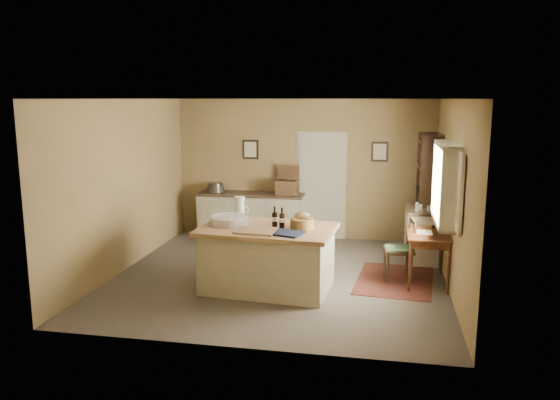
# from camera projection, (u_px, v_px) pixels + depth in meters

# --- Properties ---
(ground) EXTENTS (5.00, 5.00, 0.00)m
(ground) POSITION_uv_depth(u_px,v_px,m) (279.00, 276.00, 8.43)
(ground) COLOR brown
(ground) RESTS_ON ground
(wall_back) EXTENTS (5.00, 0.10, 2.70)m
(wall_back) POSITION_uv_depth(u_px,v_px,m) (303.00, 169.00, 10.60)
(wall_back) COLOR olive
(wall_back) RESTS_ON ground
(wall_front) EXTENTS (5.00, 0.10, 2.70)m
(wall_front) POSITION_uv_depth(u_px,v_px,m) (235.00, 229.00, 5.77)
(wall_front) COLOR olive
(wall_front) RESTS_ON ground
(wall_left) EXTENTS (0.10, 5.00, 2.70)m
(wall_left) POSITION_uv_depth(u_px,v_px,m) (125.00, 185.00, 8.64)
(wall_left) COLOR olive
(wall_left) RESTS_ON ground
(wall_right) EXTENTS (0.10, 5.00, 2.70)m
(wall_right) POSITION_uv_depth(u_px,v_px,m) (452.00, 196.00, 7.72)
(wall_right) COLOR olive
(wall_right) RESTS_ON ground
(ceiling) EXTENTS (5.00, 5.00, 0.00)m
(ceiling) POSITION_uv_depth(u_px,v_px,m) (279.00, 99.00, 7.93)
(ceiling) COLOR silver
(ceiling) RESTS_ON wall_back
(door) EXTENTS (0.97, 0.06, 2.11)m
(door) POSITION_uv_depth(u_px,v_px,m) (321.00, 185.00, 10.56)
(door) COLOR #B8BB9D
(door) RESTS_ON ground
(framed_prints) EXTENTS (2.82, 0.02, 0.38)m
(framed_prints) POSITION_uv_depth(u_px,v_px,m) (314.00, 151.00, 10.47)
(framed_prints) COLOR black
(framed_prints) RESTS_ON ground
(window) EXTENTS (0.25, 1.99, 1.12)m
(window) POSITION_uv_depth(u_px,v_px,m) (449.00, 184.00, 7.51)
(window) COLOR beige
(window) RESTS_ON ground
(work_island) EXTENTS (1.97, 1.37, 1.20)m
(work_island) POSITION_uv_depth(u_px,v_px,m) (267.00, 256.00, 7.79)
(work_island) COLOR beige
(work_island) RESTS_ON ground
(sideboard) EXTENTS (2.07, 0.59, 1.18)m
(sideboard) POSITION_uv_depth(u_px,v_px,m) (252.00, 214.00, 10.64)
(sideboard) COLOR beige
(sideboard) RESTS_ON ground
(rug) EXTENTS (1.25, 1.70, 0.01)m
(rug) POSITION_uv_depth(u_px,v_px,m) (395.00, 280.00, 8.23)
(rug) COLOR #4D2117
(rug) RESTS_ON ground
(writing_desk) EXTENTS (0.61, 0.99, 0.82)m
(writing_desk) POSITION_uv_depth(u_px,v_px,m) (428.00, 239.00, 8.03)
(writing_desk) COLOR #341A0C
(writing_desk) RESTS_ON ground
(desk_chair) EXTENTS (0.48, 0.48, 0.92)m
(desk_chair) POSITION_uv_depth(u_px,v_px,m) (398.00, 250.00, 8.20)
(desk_chair) COLOR black
(desk_chair) RESTS_ON ground
(right_cabinet) EXTENTS (0.54, 0.96, 0.99)m
(right_cabinet) POSITION_uv_depth(u_px,v_px,m) (422.00, 233.00, 9.23)
(right_cabinet) COLOR beige
(right_cabinet) RESTS_ON ground
(shelving_unit) EXTENTS (0.36, 0.95, 2.12)m
(shelving_unit) POSITION_uv_depth(u_px,v_px,m) (431.00, 194.00, 9.53)
(shelving_unit) COLOR black
(shelving_unit) RESTS_ON ground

